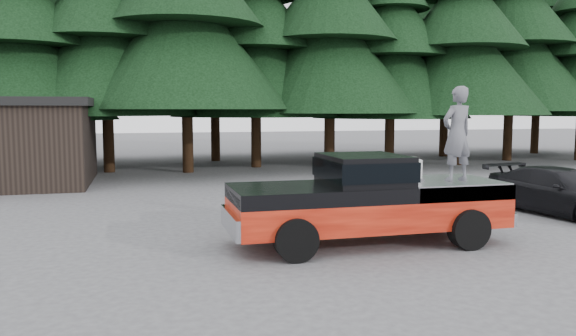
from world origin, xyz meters
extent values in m
plane|color=#47474A|center=(0.00, 0.00, 0.00)|extent=(120.00, 120.00, 0.00)
cube|color=black|center=(1.40, -0.45, 1.62)|extent=(1.66, 1.90, 0.59)
cube|color=silver|center=(2.47, -0.24, 1.55)|extent=(0.74, 0.66, 0.44)
imported|color=#5A5B62|center=(3.46, -0.69, 2.35)|extent=(0.82, 0.62, 2.04)
imported|color=black|center=(7.97, 1.31, 0.64)|extent=(2.57, 4.67, 1.28)
camera|label=1|loc=(-3.16, -11.41, 2.87)|focal=35.00mm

